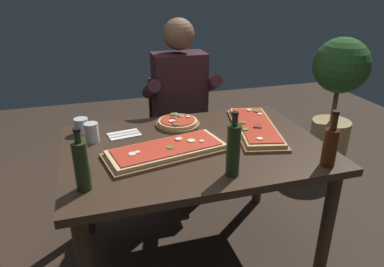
{
  "coord_description": "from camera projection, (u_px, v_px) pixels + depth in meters",
  "views": [
    {
      "loc": [
        -0.51,
        -1.67,
        1.58
      ],
      "look_at": [
        0.0,
        0.05,
        0.79
      ],
      "focal_mm": 33.34,
      "sensor_mm": 36.0,
      "label": 1
    }
  ],
  "objects": [
    {
      "name": "pizza_rectangular_left",
      "position": [
        255.0,
        127.0,
        2.13
      ],
      "size": [
        0.38,
        0.67,
        0.05
      ],
      "color": "olive",
      "rests_on": "dining_table"
    },
    {
      "name": "diner_chair",
      "position": [
        178.0,
        128.0,
        2.82
      ],
      "size": [
        0.44,
        0.44,
        0.87
      ],
      "color": "black",
      "rests_on": "ground_plane"
    },
    {
      "name": "tumbler_far_side",
      "position": [
        82.0,
        127.0,
        2.08
      ],
      "size": [
        0.08,
        0.08,
        0.09
      ],
      "color": "silver",
      "rests_on": "dining_table"
    },
    {
      "name": "wine_bottle_dark",
      "position": [
        82.0,
        165.0,
        1.49
      ],
      "size": [
        0.07,
        0.07,
        0.28
      ],
      "color": "#233819",
      "rests_on": "dining_table"
    },
    {
      "name": "dining_table",
      "position": [
        195.0,
        161.0,
        1.98
      ],
      "size": [
        1.4,
        0.96,
        0.74
      ],
      "color": "#3D2B1E",
      "rests_on": "ground_plane"
    },
    {
      "name": "pizza_round_far",
      "position": [
        178.0,
        123.0,
        2.19
      ],
      "size": [
        0.27,
        0.27,
        0.05
      ],
      "color": "brown",
      "rests_on": "dining_table"
    },
    {
      "name": "tumbler_near_camera",
      "position": [
        92.0,
        134.0,
        1.97
      ],
      "size": [
        0.08,
        0.08,
        0.11
      ],
      "color": "silver",
      "rests_on": "dining_table"
    },
    {
      "name": "ground_plane",
      "position": [
        194.0,
        251.0,
        2.24
      ],
      "size": [
        6.4,
        6.4,
        0.0
      ],
      "primitive_type": "plane",
      "color": "#38281E"
    },
    {
      "name": "vinegar_bottle_green",
      "position": [
        330.0,
        145.0,
        1.7
      ],
      "size": [
        0.07,
        0.07,
        0.28
      ],
      "color": "#47230F",
      "rests_on": "dining_table"
    },
    {
      "name": "pizza_rectangular_front",
      "position": [
        167.0,
        150.0,
        1.84
      ],
      "size": [
        0.68,
        0.39,
        0.05
      ],
      "color": "olive",
      "rests_on": "dining_table"
    },
    {
      "name": "potted_plant_corner",
      "position": [
        338.0,
        83.0,
        3.3
      ],
      "size": [
        0.51,
        0.51,
        1.1
      ],
      "color": "tan",
      "rests_on": "ground_plane"
    },
    {
      "name": "seated_diner",
      "position": [
        181.0,
        102.0,
        2.62
      ],
      "size": [
        0.53,
        0.41,
        1.33
      ],
      "color": "#23232D",
      "rests_on": "ground_plane"
    },
    {
      "name": "oil_bottle_amber",
      "position": [
        233.0,
        149.0,
        1.6
      ],
      "size": [
        0.06,
        0.06,
        0.31
      ],
      "color": "#233819",
      "rests_on": "dining_table"
    },
    {
      "name": "napkin_cutlery_set",
      "position": [
        124.0,
        135.0,
        2.06
      ],
      "size": [
        0.2,
        0.14,
        0.01
      ],
      "color": "white",
      "rests_on": "dining_table"
    }
  ]
}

